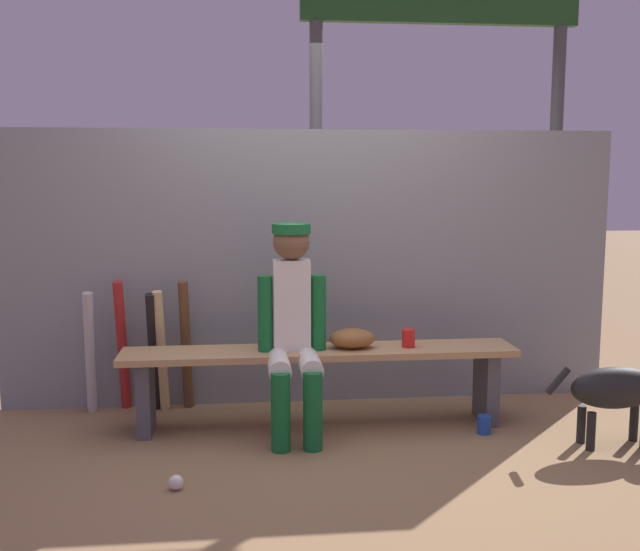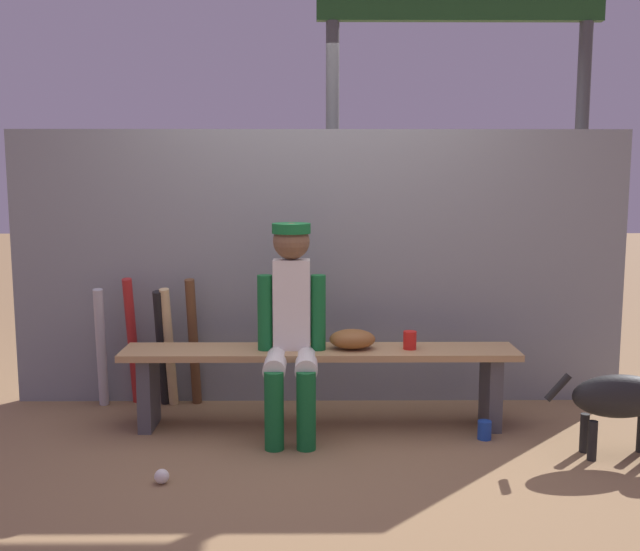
{
  "view_description": "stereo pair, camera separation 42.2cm",
  "coord_description": "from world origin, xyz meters",
  "px_view_note": "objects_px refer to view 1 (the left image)",
  "views": [
    {
      "loc": [
        -0.46,
        -4.34,
        1.54
      ],
      "look_at": [
        0.0,
        0.0,
        0.94
      ],
      "focal_mm": 41.29,
      "sensor_mm": 36.0,
      "label": 1
    },
    {
      "loc": [
        -0.04,
        -4.36,
        1.54
      ],
      "look_at": [
        0.0,
        0.0,
        0.94
      ],
      "focal_mm": 41.29,
      "sensor_mm": 36.0,
      "label": 2
    }
  ],
  "objects_px": {
    "bat_wood_dark": "(186,345)",
    "bat_aluminum_silver": "(90,353)",
    "player_seated": "(293,321)",
    "cup_on_ground": "(484,425)",
    "baseball": "(176,482)",
    "scoreboard": "(449,35)",
    "dog": "(624,388)",
    "bat_wood_natural": "(161,351)",
    "baseball_glove": "(352,338)",
    "cup_on_bench": "(408,338)",
    "bat_aluminum_black": "(153,352)",
    "bat_aluminum_red": "(122,346)",
    "dugout_bench": "(320,367)"
  },
  "relations": [
    {
      "from": "bat_aluminum_silver",
      "to": "baseball",
      "type": "bearing_deg",
      "value": -62.33
    },
    {
      "from": "baseball",
      "to": "cup_on_ground",
      "type": "xyz_separation_m",
      "value": [
        1.77,
        0.61,
        0.02
      ]
    },
    {
      "from": "bat_wood_dark",
      "to": "bat_aluminum_black",
      "type": "distance_m",
      "value": 0.21
    },
    {
      "from": "cup_on_ground",
      "to": "dog",
      "type": "relative_size",
      "value": 0.13
    },
    {
      "from": "bat_wood_natural",
      "to": "baseball_glove",
      "type": "bearing_deg",
      "value": -17.43
    },
    {
      "from": "bat_aluminum_black",
      "to": "dugout_bench",
      "type": "bearing_deg",
      "value": -20.04
    },
    {
      "from": "baseball_glove",
      "to": "scoreboard",
      "type": "height_order",
      "value": "scoreboard"
    },
    {
      "from": "bat_wood_natural",
      "to": "cup_on_bench",
      "type": "xyz_separation_m",
      "value": [
        1.54,
        -0.38,
        0.14
      ]
    },
    {
      "from": "bat_wood_dark",
      "to": "baseball",
      "type": "relative_size",
      "value": 11.78
    },
    {
      "from": "bat_wood_natural",
      "to": "baseball",
      "type": "xyz_separation_m",
      "value": [
        0.19,
        -1.21,
        -0.37
      ]
    },
    {
      "from": "baseball_glove",
      "to": "dog",
      "type": "bearing_deg",
      "value": -18.3
    },
    {
      "from": "dugout_bench",
      "to": "dog",
      "type": "relative_size",
      "value": 2.84
    },
    {
      "from": "bat_aluminum_red",
      "to": "baseball",
      "type": "xyz_separation_m",
      "value": [
        0.44,
        -1.27,
        -0.4
      ]
    },
    {
      "from": "baseball_glove",
      "to": "baseball",
      "type": "height_order",
      "value": "baseball_glove"
    },
    {
      "from": "baseball_glove",
      "to": "cup_on_ground",
      "type": "xyz_separation_m",
      "value": [
        0.77,
        -0.23,
        -0.49
      ]
    },
    {
      "from": "bat_aluminum_silver",
      "to": "scoreboard",
      "type": "bearing_deg",
      "value": 19.03
    },
    {
      "from": "bat_aluminum_black",
      "to": "scoreboard",
      "type": "distance_m",
      "value": 3.19
    },
    {
      "from": "player_seated",
      "to": "bat_wood_dark",
      "type": "relative_size",
      "value": 1.44
    },
    {
      "from": "bat_aluminum_silver",
      "to": "scoreboard",
      "type": "distance_m",
      "value": 3.47
    },
    {
      "from": "dugout_bench",
      "to": "bat_aluminum_black",
      "type": "relative_size",
      "value": 2.96
    },
    {
      "from": "bat_wood_dark",
      "to": "bat_aluminum_silver",
      "type": "relative_size",
      "value": 1.07
    },
    {
      "from": "baseball_glove",
      "to": "baseball",
      "type": "bearing_deg",
      "value": -139.97
    },
    {
      "from": "bat_wood_dark",
      "to": "cup_on_ground",
      "type": "xyz_separation_m",
      "value": [
        1.8,
        -0.64,
        -0.38
      ]
    },
    {
      "from": "dog",
      "to": "bat_wood_natural",
      "type": "bearing_deg",
      "value": 162.09
    },
    {
      "from": "baseball",
      "to": "cup_on_ground",
      "type": "bearing_deg",
      "value": 19.06
    },
    {
      "from": "bat_aluminum_silver",
      "to": "cup_on_ground",
      "type": "distance_m",
      "value": 2.5
    },
    {
      "from": "baseball_glove",
      "to": "dog",
      "type": "relative_size",
      "value": 0.33
    },
    {
      "from": "baseball",
      "to": "bat_wood_natural",
      "type": "bearing_deg",
      "value": 98.86
    },
    {
      "from": "baseball",
      "to": "scoreboard",
      "type": "distance_m",
      "value": 3.81
    },
    {
      "from": "player_seated",
      "to": "baseball_glove",
      "type": "relative_size",
      "value": 4.49
    },
    {
      "from": "bat_aluminum_black",
      "to": "baseball",
      "type": "relative_size",
      "value": 10.93
    },
    {
      "from": "dugout_bench",
      "to": "baseball",
      "type": "height_order",
      "value": "dugout_bench"
    },
    {
      "from": "player_seated",
      "to": "cup_on_ground",
      "type": "height_order",
      "value": "player_seated"
    },
    {
      "from": "player_seated",
      "to": "bat_aluminum_black",
      "type": "xyz_separation_m",
      "value": [
        -0.87,
        0.49,
        -0.28
      ]
    },
    {
      "from": "bat_aluminum_silver",
      "to": "cup_on_bench",
      "type": "xyz_separation_m",
      "value": [
        1.98,
        -0.39,
        0.14
      ]
    },
    {
      "from": "scoreboard",
      "to": "player_seated",
      "type": "bearing_deg",
      "value": -133.16
    },
    {
      "from": "baseball",
      "to": "bat_wood_dark",
      "type": "bearing_deg",
      "value": 91.58
    },
    {
      "from": "baseball",
      "to": "cup_on_bench",
      "type": "height_order",
      "value": "cup_on_bench"
    },
    {
      "from": "bat_wood_dark",
      "to": "bat_wood_natural",
      "type": "xyz_separation_m",
      "value": [
        -0.15,
        -0.04,
        -0.03
      ]
    },
    {
      "from": "bat_wood_natural",
      "to": "scoreboard",
      "type": "xyz_separation_m",
      "value": [
        2.1,
        0.88,
        2.17
      ]
    },
    {
      "from": "player_seated",
      "to": "bat_wood_natural",
      "type": "xyz_separation_m",
      "value": [
        -0.82,
        0.48,
        -0.28
      ]
    },
    {
      "from": "dugout_bench",
      "to": "scoreboard",
      "type": "relative_size",
      "value": 0.66
    },
    {
      "from": "bat_aluminum_black",
      "to": "cup_on_ground",
      "type": "height_order",
      "value": "bat_aluminum_black"
    },
    {
      "from": "bat_aluminum_black",
      "to": "cup_on_ground",
      "type": "bearing_deg",
      "value": -16.91
    },
    {
      "from": "dog",
      "to": "bat_aluminum_silver",
      "type": "bearing_deg",
      "value": 164.45
    },
    {
      "from": "bat_aluminum_silver",
      "to": "player_seated",
      "type": "bearing_deg",
      "value": -21.02
    },
    {
      "from": "bat_aluminum_black",
      "to": "cup_on_ground",
      "type": "xyz_separation_m",
      "value": [
        2.0,
        -0.61,
        -0.35
      ]
    },
    {
      "from": "baseball",
      "to": "scoreboard",
      "type": "bearing_deg",
      "value": 47.6
    },
    {
      "from": "bat_aluminum_red",
      "to": "cup_on_bench",
      "type": "relative_size",
      "value": 7.99
    },
    {
      "from": "baseball_glove",
      "to": "cup_on_ground",
      "type": "bearing_deg",
      "value": -16.66
    }
  ]
}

